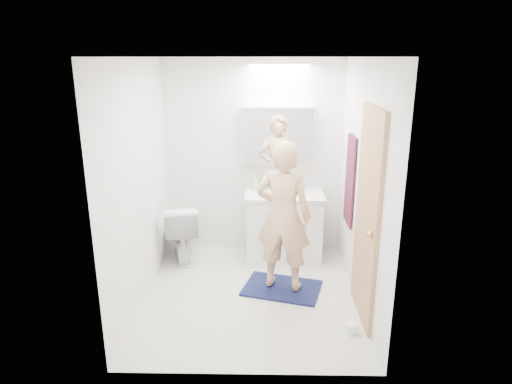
{
  "coord_description": "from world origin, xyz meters",
  "views": [
    {
      "loc": [
        0.13,
        -4.18,
        2.4
      ],
      "look_at": [
        0.05,
        0.25,
        1.05
      ],
      "focal_mm": 31.16,
      "sensor_mm": 36.0,
      "label": 1
    }
  ],
  "objects_px": {
    "toilet": "(182,231)",
    "person": "(283,216)",
    "soap_bottle_a": "(255,182)",
    "medicine_cabinet": "(278,135)",
    "toothbrush_cup": "(298,186)",
    "vanity_cabinet": "(284,226)",
    "soap_bottle_b": "(267,183)",
    "toilet_paper_roll": "(351,328)"
  },
  "relations": [
    {
      "from": "toilet",
      "to": "soap_bottle_b",
      "type": "height_order",
      "value": "soap_bottle_b"
    },
    {
      "from": "toilet",
      "to": "soap_bottle_b",
      "type": "relative_size",
      "value": 4.43
    },
    {
      "from": "medicine_cabinet",
      "to": "soap_bottle_b",
      "type": "height_order",
      "value": "medicine_cabinet"
    },
    {
      "from": "medicine_cabinet",
      "to": "soap_bottle_b",
      "type": "bearing_deg",
      "value": -167.42
    },
    {
      "from": "soap_bottle_a",
      "to": "soap_bottle_b",
      "type": "height_order",
      "value": "soap_bottle_a"
    },
    {
      "from": "medicine_cabinet",
      "to": "soap_bottle_b",
      "type": "xyz_separation_m",
      "value": [
        -0.13,
        -0.03,
        -0.6
      ]
    },
    {
      "from": "vanity_cabinet",
      "to": "toilet_paper_roll",
      "type": "xyz_separation_m",
      "value": [
        0.55,
        -1.64,
        -0.34
      ]
    },
    {
      "from": "vanity_cabinet",
      "to": "toilet",
      "type": "distance_m",
      "value": 1.26
    },
    {
      "from": "medicine_cabinet",
      "to": "toilet_paper_roll",
      "type": "bearing_deg",
      "value": -71.23
    },
    {
      "from": "soap_bottle_a",
      "to": "toothbrush_cup",
      "type": "relative_size",
      "value": 2.3
    },
    {
      "from": "person",
      "to": "toothbrush_cup",
      "type": "bearing_deg",
      "value": -86.66
    },
    {
      "from": "person",
      "to": "vanity_cabinet",
      "type": "bearing_deg",
      "value": -77.53
    },
    {
      "from": "vanity_cabinet",
      "to": "soap_bottle_b",
      "type": "height_order",
      "value": "soap_bottle_b"
    },
    {
      "from": "soap_bottle_b",
      "to": "toothbrush_cup",
      "type": "relative_size",
      "value": 1.83
    },
    {
      "from": "medicine_cabinet",
      "to": "toothbrush_cup",
      "type": "height_order",
      "value": "medicine_cabinet"
    },
    {
      "from": "toilet",
      "to": "person",
      "type": "height_order",
      "value": "person"
    },
    {
      "from": "toilet",
      "to": "person",
      "type": "distance_m",
      "value": 1.49
    },
    {
      "from": "person",
      "to": "soap_bottle_a",
      "type": "relative_size",
      "value": 7.71
    },
    {
      "from": "toothbrush_cup",
      "to": "vanity_cabinet",
      "type": "bearing_deg",
      "value": -137.6
    },
    {
      "from": "medicine_cabinet",
      "to": "toilet",
      "type": "xyz_separation_m",
      "value": [
        -1.17,
        -0.33,
        -1.14
      ]
    },
    {
      "from": "person",
      "to": "soap_bottle_a",
      "type": "bearing_deg",
      "value": -57.3
    },
    {
      "from": "soap_bottle_a",
      "to": "medicine_cabinet",
      "type": "bearing_deg",
      "value": 12.22
    },
    {
      "from": "vanity_cabinet",
      "to": "person",
      "type": "relative_size",
      "value": 0.57
    },
    {
      "from": "toilet_paper_roll",
      "to": "vanity_cabinet",
      "type": "bearing_deg",
      "value": 108.46
    },
    {
      "from": "soap_bottle_b",
      "to": "toothbrush_cup",
      "type": "bearing_deg",
      "value": -2.93
    },
    {
      "from": "person",
      "to": "soap_bottle_b",
      "type": "xyz_separation_m",
      "value": [
        -0.17,
        1.04,
        0.06
      ]
    },
    {
      "from": "soap_bottle_a",
      "to": "vanity_cabinet",
      "type": "bearing_deg",
      "value": -22.7
    },
    {
      "from": "medicine_cabinet",
      "to": "toilet",
      "type": "bearing_deg",
      "value": -164.48
    },
    {
      "from": "soap_bottle_b",
      "to": "toilet_paper_roll",
      "type": "xyz_separation_m",
      "value": [
        0.76,
        -1.82,
        -0.85
      ]
    },
    {
      "from": "soap_bottle_a",
      "to": "toothbrush_cup",
      "type": "xyz_separation_m",
      "value": [
        0.53,
        0.01,
        -0.06
      ]
    },
    {
      "from": "toilet",
      "to": "soap_bottle_a",
      "type": "xyz_separation_m",
      "value": [
        0.89,
        0.27,
        0.56
      ]
    },
    {
      "from": "vanity_cabinet",
      "to": "soap_bottle_a",
      "type": "distance_m",
      "value": 0.66
    },
    {
      "from": "soap_bottle_a",
      "to": "toilet",
      "type": "bearing_deg",
      "value": -163.47
    },
    {
      "from": "medicine_cabinet",
      "to": "person",
      "type": "bearing_deg",
      "value": -88.2
    },
    {
      "from": "toilet",
      "to": "soap_bottle_b",
      "type": "distance_m",
      "value": 1.2
    },
    {
      "from": "vanity_cabinet",
      "to": "soap_bottle_a",
      "type": "relative_size",
      "value": 4.4
    },
    {
      "from": "toilet_paper_roll",
      "to": "soap_bottle_b",
      "type": "bearing_deg",
      "value": 112.75
    },
    {
      "from": "soap_bottle_b",
      "to": "soap_bottle_a",
      "type": "bearing_deg",
      "value": -168.12
    },
    {
      "from": "medicine_cabinet",
      "to": "person",
      "type": "relative_size",
      "value": 0.56
    },
    {
      "from": "toilet_paper_roll",
      "to": "person",
      "type": "bearing_deg",
      "value": 127.38
    },
    {
      "from": "soap_bottle_b",
      "to": "toilet_paper_roll",
      "type": "relative_size",
      "value": 1.48
    },
    {
      "from": "toothbrush_cup",
      "to": "toilet_paper_roll",
      "type": "height_order",
      "value": "toothbrush_cup"
    }
  ]
}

